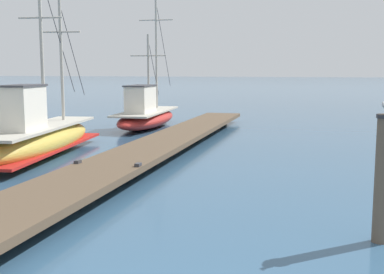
# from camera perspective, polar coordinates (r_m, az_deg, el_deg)

# --- Properties ---
(floating_dock) EXTENTS (3.02, 21.85, 0.53)m
(floating_dock) POSITION_cam_1_polar(r_m,az_deg,el_deg) (16.11, -3.53, -0.72)
(floating_dock) COLOR brown
(floating_dock) RESTS_ON ground
(fishing_boat_0) EXTENTS (2.80, 8.39, 6.59)m
(fishing_boat_0) POSITION_cam_1_polar(r_m,az_deg,el_deg) (23.56, -5.40, 2.63)
(fishing_boat_0) COLOR #AD2823
(fishing_boat_0) RESTS_ON ground
(fishing_boat_1) EXTENTS (2.95, 7.89, 6.30)m
(fishing_boat_1) POSITION_cam_1_polar(r_m,az_deg,el_deg) (16.24, -17.47, 0.05)
(fishing_boat_1) COLOR gold
(fishing_boat_1) RESTS_ON ground
(mooring_piling) EXTENTS (0.30, 0.30, 2.07)m
(mooring_piling) POSITION_cam_1_polar(r_m,az_deg,el_deg) (8.32, 21.45, -4.37)
(mooring_piling) COLOR brown
(mooring_piling) RESTS_ON ground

